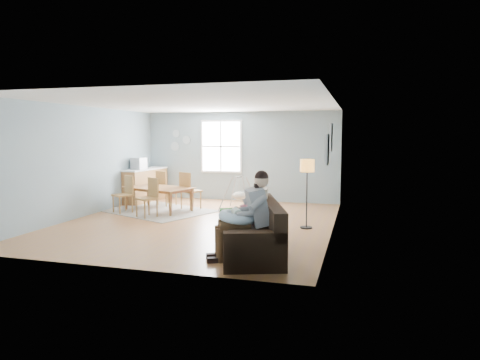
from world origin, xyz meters
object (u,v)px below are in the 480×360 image
(sofa, at_px, (254,235))
(chair_nw, at_px, (164,186))
(storage_cube, at_px, (261,233))
(chair_sw, at_px, (125,192))
(monitor, at_px, (139,164))
(dining_table, at_px, (158,199))
(counter, at_px, (145,185))
(floor_lamp, at_px, (307,171))
(father, at_px, (247,212))
(baby_swing, at_px, (239,195))
(chair_se, at_px, (150,195))
(toddler, at_px, (248,208))
(chair_ne, at_px, (188,188))

(sofa, xyz_separation_m, chair_nw, (-3.62, 4.09, 0.26))
(storage_cube, bearing_deg, chair_sw, 150.52)
(chair_sw, distance_m, monitor, 1.66)
(dining_table, relative_size, counter, 0.98)
(floor_lamp, xyz_separation_m, chair_sw, (-4.74, 0.63, -0.68))
(monitor, bearing_deg, father, -45.99)
(father, relative_size, chair_sw, 1.51)
(floor_lamp, distance_m, monitor, 5.58)
(chair_sw, distance_m, baby_swing, 2.97)
(floor_lamp, distance_m, chair_se, 3.92)
(toddler, relative_size, monitor, 2.15)
(father, distance_m, chair_se, 4.28)
(sofa, bearing_deg, storage_cube, 90.10)
(toddler, bearing_deg, chair_sw, 146.00)
(toddler, distance_m, chair_nw, 5.24)
(dining_table, bearing_deg, chair_nw, 121.64)
(chair_se, xyz_separation_m, baby_swing, (1.84, 1.53, -0.15))
(sofa, distance_m, monitor, 6.35)
(father, bearing_deg, counter, 131.90)
(storage_cube, relative_size, monitor, 1.21)
(storage_cube, xyz_separation_m, chair_ne, (-2.73, 3.18, 0.35))
(counter, bearing_deg, baby_swing, -11.89)
(monitor, bearing_deg, counter, 87.12)
(storage_cube, xyz_separation_m, dining_table, (-3.43, 2.76, 0.08))
(floor_lamp, height_order, chair_se, floor_lamp)
(chair_se, relative_size, counter, 0.52)
(chair_nw, bearing_deg, chair_ne, -23.18)
(storage_cube, distance_m, chair_nw, 5.09)
(sofa, xyz_separation_m, floor_lamp, (0.61, 2.24, 0.92))
(dining_table, xyz_separation_m, chair_se, (0.19, -0.81, 0.23))
(sofa, bearing_deg, chair_se, 142.51)
(chair_se, bearing_deg, storage_cube, -31.13)
(chair_ne, bearing_deg, chair_sw, -148.65)
(sofa, relative_size, chair_nw, 2.38)
(father, height_order, counter, father)
(chair_sw, relative_size, chair_se, 0.99)
(floor_lamp, height_order, chair_sw, floor_lamp)
(storage_cube, distance_m, chair_ne, 4.21)
(sofa, bearing_deg, baby_swing, 109.19)
(dining_table, bearing_deg, chair_se, -58.22)
(father, bearing_deg, baby_swing, 107.45)
(toddler, height_order, monitor, monitor)
(storage_cube, bearing_deg, floor_lamp, 70.23)
(father, relative_size, counter, 0.79)
(father, xyz_separation_m, chair_ne, (-2.71, 4.05, -0.18))
(chair_sw, bearing_deg, father, -37.99)
(monitor, bearing_deg, chair_se, -54.79)
(sofa, relative_size, monitor, 5.62)
(dining_table, bearing_deg, storage_cube, -20.45)
(chair_nw, height_order, baby_swing, chair_nw)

